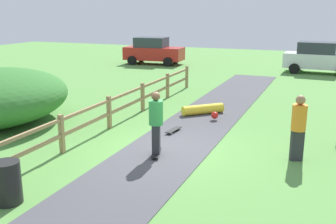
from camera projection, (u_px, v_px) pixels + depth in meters
name	position (u px, v px, depth m)	size (l,w,h in m)	color
ground_plane	(167.00, 150.00, 11.35)	(60.00, 60.00, 0.00)	#568E42
asphalt_path	(167.00, 150.00, 11.34)	(2.40, 28.00, 0.02)	#47474C
wooden_fence	(87.00, 118.00, 12.13)	(0.12, 18.12, 1.10)	#997A51
trash_bin	(7.00, 183.00, 8.15)	(0.56, 0.56, 0.90)	black
skater_riding	(156.00, 121.00, 10.65)	(0.48, 0.82, 1.76)	black
skater_fallen	(204.00, 110.00, 15.08)	(1.50, 1.51, 0.36)	yellow
skateboard_loose	(174.00, 130.00, 12.96)	(0.29, 0.82, 0.08)	black
bystander_orange	(299.00, 125.00, 10.37)	(0.48, 0.48, 1.75)	#2D2D33
parked_car_red	(153.00, 51.00, 28.83)	(4.30, 2.21, 1.92)	red
parked_car_white	(319.00, 58.00, 24.73)	(4.29, 2.19, 1.92)	silver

